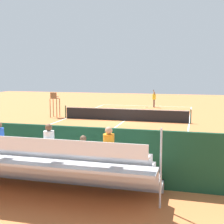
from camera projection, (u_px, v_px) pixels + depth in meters
The scene contains 11 objects.
ground_plane at pixel (125, 121), 25.11m from camera, with size 60.00×60.00×0.00m, color #C66B38.
court_line_markings at pixel (125, 120), 25.14m from camera, with size 10.10×22.20×0.01m.
tennis_net at pixel (125, 114), 25.04m from camera, with size 10.30×0.10×1.07m.
backdrop_wall at pixel (42, 151), 11.57m from camera, with size 18.00×0.16×2.00m, color #194228.
bleacher_stand at pixel (23, 163), 10.22m from camera, with size 9.06×2.40×2.48m.
umpire_chair at pixel (55, 102), 26.75m from camera, with size 0.67×0.67×2.14m.
courtside_bench at pixel (130, 164), 11.52m from camera, with size 1.80×0.40×0.93m.
equipment_bag at pixel (78, 171), 11.95m from camera, with size 0.90×0.36×0.36m, color #B22D2D.
tennis_player at pixel (154, 98), 34.17m from camera, with size 0.39×0.54×1.93m.
tennis_racket at pixel (145, 107), 34.14m from camera, with size 0.52×0.51×0.03m.
tennis_ball_near at pixel (140, 109), 32.21m from camera, with size 0.07×0.07×0.07m, color #CCDB33.
Camera 1 is at (-5.39, 24.24, 3.95)m, focal length 50.42 mm.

